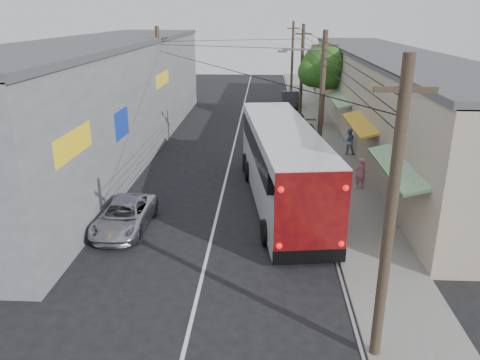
# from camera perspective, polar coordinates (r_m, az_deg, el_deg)

# --- Properties ---
(ground) EXTENTS (120.00, 120.00, 0.00)m
(ground) POSITION_cam_1_polar(r_m,az_deg,el_deg) (15.46, -5.53, -15.09)
(ground) COLOR black
(ground) RESTS_ON ground
(sidewalk) EXTENTS (3.00, 80.00, 0.12)m
(sidewalk) POSITION_cam_1_polar(r_m,az_deg,el_deg) (33.98, 10.38, 4.44)
(sidewalk) COLOR slate
(sidewalk) RESTS_ON ground
(building_right) EXTENTS (7.09, 40.00, 6.25)m
(building_right) POSITION_cam_1_polar(r_m,az_deg,el_deg) (36.11, 17.48, 9.78)
(building_right) COLOR #B4A38F
(building_right) RESTS_ON ground
(building_left) EXTENTS (7.20, 36.00, 7.25)m
(building_left) POSITION_cam_1_polar(r_m,az_deg,el_deg) (32.73, -16.17, 9.86)
(building_left) COLOR gray
(building_left) RESTS_ON ground
(utility_poles) EXTENTS (11.80, 45.28, 8.00)m
(utility_poles) POSITION_cam_1_polar(r_m,az_deg,el_deg) (33.21, 4.85, 11.51)
(utility_poles) COLOR #473828
(utility_poles) RESTS_ON ground
(street_tree) EXTENTS (4.40, 4.00, 6.60)m
(street_tree) POSITION_cam_1_polar(r_m,az_deg,el_deg) (39.07, 10.29, 13.30)
(street_tree) COLOR #3F2B19
(street_tree) RESTS_ON ground
(coach_bus) EXTENTS (4.34, 13.26, 3.76)m
(coach_bus) POSITION_cam_1_polar(r_m,az_deg,el_deg) (22.72, 5.11, 2.05)
(coach_bus) COLOR silver
(coach_bus) RESTS_ON ground
(jeepney) EXTENTS (2.12, 4.47, 1.23)m
(jeepney) POSITION_cam_1_polar(r_m,az_deg,el_deg) (20.66, -13.89, -4.25)
(jeepney) COLOR #BCBBC2
(jeepney) RESTS_ON ground
(parked_suv) EXTENTS (2.84, 6.04, 1.70)m
(parked_suv) POSITION_cam_1_polar(r_m,az_deg,el_deg) (31.66, 7.47, 4.96)
(parked_suv) COLOR #9B9BA3
(parked_suv) RESTS_ON ground
(parked_car_mid) EXTENTS (1.85, 4.00, 1.33)m
(parked_car_mid) POSITION_cam_1_polar(r_m,az_deg,el_deg) (37.67, 6.80, 7.05)
(parked_car_mid) COLOR #27272C
(parked_car_mid) RESTS_ON ground
(parked_car_far) EXTENTS (1.80, 4.79, 1.56)m
(parked_car_far) POSITION_cam_1_polar(r_m,az_deg,el_deg) (46.73, 6.12, 9.67)
(parked_car_far) COLOR black
(parked_car_far) RESTS_ON ground
(pedestrian_near) EXTENTS (0.69, 0.55, 1.66)m
(pedestrian_near) POSITION_cam_1_polar(r_m,az_deg,el_deg) (25.10, 14.48, 0.81)
(pedestrian_near) COLOR pink
(pedestrian_near) RESTS_ON sidewalk
(pedestrian_far) EXTENTS (0.83, 0.65, 1.70)m
(pedestrian_far) POSITION_cam_1_polar(r_m,az_deg,el_deg) (31.19, 13.11, 4.62)
(pedestrian_far) COLOR #869CC4
(pedestrian_far) RESTS_ON sidewalk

